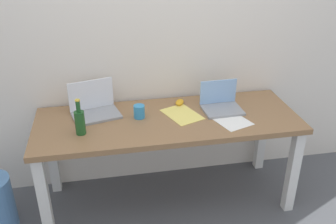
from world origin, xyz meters
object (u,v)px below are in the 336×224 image
(computer_mouse, at_px, (180,102))
(coffee_mug, at_px, (139,112))
(laptop_right, at_px, (221,104))
(beer_bottle, at_px, (80,121))
(desk, at_px, (168,130))
(laptop_left, at_px, (94,108))

(computer_mouse, bearing_deg, coffee_mug, -126.09)
(laptop_right, bearing_deg, beer_bottle, -170.16)
(desk, relative_size, laptop_left, 5.02)
(laptop_right, xyz_separation_m, beer_bottle, (-1.03, -0.18, 0.05))
(laptop_left, bearing_deg, beer_bottle, -109.39)
(desk, distance_m, coffee_mug, 0.25)
(laptop_left, relative_size, laptop_right, 1.28)
(desk, bearing_deg, laptop_left, 162.65)
(laptop_left, height_order, computer_mouse, laptop_left)
(desk, relative_size, coffee_mug, 19.85)
(desk, bearing_deg, beer_bottle, -169.97)
(laptop_left, distance_m, coffee_mug, 0.33)
(laptop_right, bearing_deg, laptop_left, 174.46)
(laptop_right, relative_size, computer_mouse, 2.93)
(laptop_left, height_order, beer_bottle, beer_bottle)
(laptop_left, relative_size, beer_bottle, 1.51)
(laptop_right, relative_size, beer_bottle, 1.18)
(beer_bottle, bearing_deg, computer_mouse, 23.29)
(computer_mouse, bearing_deg, laptop_right, 1.92)
(beer_bottle, xyz_separation_m, coffee_mug, (0.41, 0.16, -0.04))
(beer_bottle, bearing_deg, laptop_left, 70.61)
(desk, relative_size, computer_mouse, 18.86)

